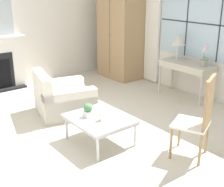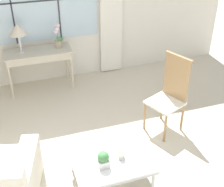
# 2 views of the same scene
# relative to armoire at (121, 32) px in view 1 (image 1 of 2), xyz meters

# --- Properties ---
(ground_plane) EXTENTS (14.00, 14.00, 0.00)m
(ground_plane) POSITION_rel_armoire_xyz_m (2.05, -2.63, -1.10)
(ground_plane) COLOR beige
(wall_back_windowed) EXTENTS (7.20, 0.14, 2.80)m
(wall_back_windowed) POSITION_rel_armoire_xyz_m (2.05, 0.40, 0.29)
(wall_back_windowed) COLOR silver
(wall_back_windowed) RESTS_ON ground_plane
(wall_left) EXTENTS (0.06, 7.20, 2.80)m
(wall_left) POSITION_rel_armoire_xyz_m (-0.98, -2.03, 0.30)
(wall_left) COLOR silver
(wall_left) RESTS_ON ground_plane
(armoire) EXTENTS (1.12, 0.71, 2.18)m
(armoire) POSITION_rel_armoire_xyz_m (0.00, 0.00, 0.00)
(armoire) COLOR tan
(armoire) RESTS_ON ground_plane
(console_table) EXTENTS (1.12, 0.47, 0.72)m
(console_table) POSITION_rel_armoire_xyz_m (1.97, 0.08, -0.46)
(console_table) COLOR beige
(console_table) RESTS_ON ground_plane
(table_lamp) EXTENTS (0.30, 0.30, 0.50)m
(table_lamp) POSITION_rel_armoire_xyz_m (1.70, 0.09, 0.02)
(table_lamp) COLOR silver
(table_lamp) RESTS_ON console_table
(potted_orchid) EXTENTS (0.17, 0.13, 0.42)m
(potted_orchid) POSITION_rel_armoire_xyz_m (2.33, 0.11, -0.22)
(potted_orchid) COLOR tan
(potted_orchid) RESTS_ON console_table
(armchair_upholstered) EXTENTS (1.11, 1.11, 0.77)m
(armchair_upholstered) POSITION_rel_armoire_xyz_m (1.15, -2.28, -0.84)
(armchair_upholstered) COLOR silver
(armchair_upholstered) RESTS_ON ground_plane
(side_chair_wooden) EXTENTS (0.58, 0.58, 1.13)m
(side_chair_wooden) POSITION_rel_armoire_xyz_m (3.59, -1.65, -0.48)
(side_chair_wooden) COLOR white
(side_chair_wooden) RESTS_ON ground_plane
(coffee_table) EXTENTS (0.89, 0.75, 0.40)m
(coffee_table) POSITION_rel_armoire_xyz_m (2.46, -2.41, -0.74)
(coffee_table) COLOR silver
(coffee_table) RESTS_ON ground_plane
(potted_plant_small) EXTENTS (0.13, 0.13, 0.20)m
(potted_plant_small) POSITION_rel_armoire_xyz_m (2.33, -2.53, -0.60)
(potted_plant_small) COLOR white
(potted_plant_small) RESTS_ON coffee_table
(pillar_candle) EXTENTS (0.10, 0.10, 0.13)m
(pillar_candle) POSITION_rel_armoire_xyz_m (2.56, -2.46, -0.65)
(pillar_candle) COLOR silver
(pillar_candle) RESTS_ON coffee_table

